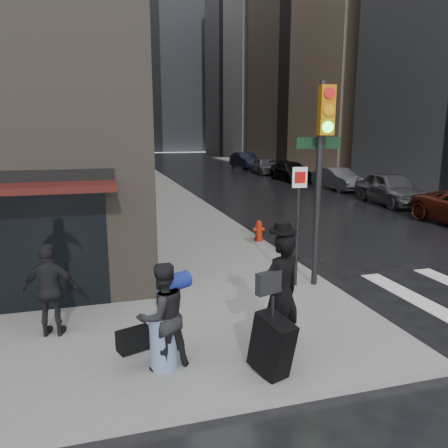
{
  "coord_description": "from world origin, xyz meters",
  "views": [
    {
      "loc": [
        -3.08,
        -6.82,
        3.63
      ],
      "look_at": [
        -0.06,
        3.74,
        1.3
      ],
      "focal_mm": 35.0,
      "sensor_mm": 36.0,
      "label": 1
    }
  ],
  "objects_px": {
    "man_overcoat": "(279,301)",
    "parked_car_4": "(264,166)",
    "parked_car_2": "(338,179)",
    "parked_car_3": "(291,171)",
    "fire_hydrant": "(259,232)",
    "man_jeans": "(162,316)",
    "traffic_light": "(320,158)",
    "parked_car_5": "(245,160)",
    "parked_car_1": "(391,188)",
    "man_greycoat": "(51,290)"
  },
  "relations": [
    {
      "from": "man_greycoat",
      "to": "traffic_light",
      "type": "xyz_separation_m",
      "value": [
        5.54,
        1.0,
        2.11
      ]
    },
    {
      "from": "man_jeans",
      "to": "parked_car_2",
      "type": "xyz_separation_m",
      "value": [
        13.74,
        18.52,
        -0.28
      ]
    },
    {
      "from": "traffic_light",
      "to": "parked_car_1",
      "type": "height_order",
      "value": "traffic_light"
    },
    {
      "from": "man_overcoat",
      "to": "fire_hydrant",
      "type": "relative_size",
      "value": 3.21
    },
    {
      "from": "parked_car_2",
      "to": "parked_car_5",
      "type": "relative_size",
      "value": 0.87
    },
    {
      "from": "fire_hydrant",
      "to": "parked_car_1",
      "type": "xyz_separation_m",
      "value": [
        9.29,
        5.86,
        0.37
      ]
    },
    {
      "from": "parked_car_2",
      "to": "parked_car_4",
      "type": "bearing_deg",
      "value": 89.52
    },
    {
      "from": "man_jeans",
      "to": "fire_hydrant",
      "type": "height_order",
      "value": "man_jeans"
    },
    {
      "from": "parked_car_5",
      "to": "parked_car_4",
      "type": "bearing_deg",
      "value": -95.47
    },
    {
      "from": "man_overcoat",
      "to": "parked_car_4",
      "type": "xyz_separation_m",
      "value": [
        11.39,
        30.09,
        -0.34
      ]
    },
    {
      "from": "man_jeans",
      "to": "traffic_light",
      "type": "distance_m",
      "value": 5.11
    },
    {
      "from": "parked_car_1",
      "to": "parked_car_5",
      "type": "xyz_separation_m",
      "value": [
        -0.04,
        22.85,
        -0.02
      ]
    },
    {
      "from": "man_greycoat",
      "to": "parked_car_3",
      "type": "distance_m",
      "value": 27.05
    },
    {
      "from": "man_jeans",
      "to": "traffic_light",
      "type": "xyz_separation_m",
      "value": [
        3.86,
        2.6,
        2.11
      ]
    },
    {
      "from": "traffic_light",
      "to": "parked_car_2",
      "type": "height_order",
      "value": "traffic_light"
    },
    {
      "from": "man_jeans",
      "to": "parked_car_5",
      "type": "xyz_separation_m",
      "value": [
        13.37,
        35.66,
        -0.17
      ]
    },
    {
      "from": "man_jeans",
      "to": "parked_car_3",
      "type": "relative_size",
      "value": 0.34
    },
    {
      "from": "man_overcoat",
      "to": "parked_car_1",
      "type": "height_order",
      "value": "man_overcoat"
    },
    {
      "from": "man_jeans",
      "to": "parked_car_2",
      "type": "distance_m",
      "value": 23.06
    },
    {
      "from": "parked_car_1",
      "to": "parked_car_2",
      "type": "relative_size",
      "value": 1.15
    },
    {
      "from": "traffic_light",
      "to": "parked_car_4",
      "type": "relative_size",
      "value": 1.07
    },
    {
      "from": "traffic_light",
      "to": "parked_car_3",
      "type": "relative_size",
      "value": 0.94
    },
    {
      "from": "man_jeans",
      "to": "fire_hydrant",
      "type": "relative_size",
      "value": 2.43
    },
    {
      "from": "parked_car_4",
      "to": "parked_car_5",
      "type": "distance_m",
      "value": 5.72
    },
    {
      "from": "fire_hydrant",
      "to": "parked_car_1",
      "type": "bearing_deg",
      "value": 32.23
    },
    {
      "from": "parked_car_2",
      "to": "parked_car_3",
      "type": "relative_size",
      "value": 0.87
    },
    {
      "from": "man_greycoat",
      "to": "parked_car_4",
      "type": "height_order",
      "value": "man_greycoat"
    },
    {
      "from": "parked_car_3",
      "to": "parked_car_5",
      "type": "relative_size",
      "value": 1.0
    },
    {
      "from": "man_overcoat",
      "to": "parked_car_2",
      "type": "height_order",
      "value": "man_overcoat"
    },
    {
      "from": "fire_hydrant",
      "to": "man_greycoat",
      "type": "bearing_deg",
      "value": -137.26
    },
    {
      "from": "parked_car_1",
      "to": "parked_car_2",
      "type": "distance_m",
      "value": 5.72
    },
    {
      "from": "fire_hydrant",
      "to": "parked_car_2",
      "type": "height_order",
      "value": "parked_car_2"
    },
    {
      "from": "man_overcoat",
      "to": "parked_car_5",
      "type": "xyz_separation_m",
      "value": [
        11.57,
        35.8,
        -0.26
      ]
    },
    {
      "from": "parked_car_1",
      "to": "parked_car_5",
      "type": "bearing_deg",
      "value": 95.8
    },
    {
      "from": "man_jeans",
      "to": "man_greycoat",
      "type": "bearing_deg",
      "value": -63.32
    },
    {
      "from": "man_overcoat",
      "to": "man_jeans",
      "type": "distance_m",
      "value": 1.81
    },
    {
      "from": "man_overcoat",
      "to": "parked_car_2",
      "type": "distance_m",
      "value": 22.16
    },
    {
      "from": "man_jeans",
      "to": "parked_car_1",
      "type": "relative_size",
      "value": 0.34
    },
    {
      "from": "traffic_light",
      "to": "parked_car_1",
      "type": "bearing_deg",
      "value": 51.98
    },
    {
      "from": "parked_car_2",
      "to": "traffic_light",
      "type": "bearing_deg",
      "value": -125.07
    },
    {
      "from": "parked_car_1",
      "to": "parked_car_2",
      "type": "bearing_deg",
      "value": 92.35
    },
    {
      "from": "man_overcoat",
      "to": "traffic_light",
      "type": "relative_size",
      "value": 0.48
    },
    {
      "from": "parked_car_2",
      "to": "parked_car_3",
      "type": "xyz_separation_m",
      "value": [
        -0.6,
        5.71,
        0.01
      ]
    },
    {
      "from": "parked_car_5",
      "to": "traffic_light",
      "type": "bearing_deg",
      "value": -109.75
    },
    {
      "from": "parked_car_2",
      "to": "parked_car_4",
      "type": "distance_m",
      "value": 11.44
    },
    {
      "from": "fire_hydrant",
      "to": "parked_car_2",
      "type": "bearing_deg",
      "value": 50.24
    },
    {
      "from": "traffic_light",
      "to": "parked_car_5",
      "type": "height_order",
      "value": "traffic_light"
    },
    {
      "from": "parked_car_1",
      "to": "parked_car_2",
      "type": "height_order",
      "value": "parked_car_1"
    },
    {
      "from": "parked_car_3",
      "to": "parked_car_5",
      "type": "bearing_deg",
      "value": 88.57
    },
    {
      "from": "man_overcoat",
      "to": "parked_car_3",
      "type": "distance_m",
      "value": 26.89
    }
  ]
}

